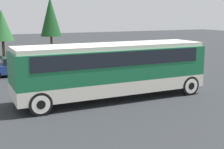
% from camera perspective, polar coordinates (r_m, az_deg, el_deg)
% --- Properties ---
extents(ground_plane, '(120.00, 120.00, 0.00)m').
position_cam_1_polar(ground_plane, '(17.03, 0.00, -4.43)').
color(ground_plane, '#26282B').
extents(tour_bus, '(10.41, 2.69, 2.98)m').
position_cam_1_polar(tour_bus, '(16.68, 0.30, 1.59)').
color(tour_bus, silver).
rests_on(tour_bus, ground_plane).
extents(parked_car_near, '(4.54, 1.79, 1.31)m').
position_cam_1_polar(parked_car_near, '(24.98, -1.87, 2.05)').
color(parked_car_near, black).
rests_on(parked_car_near, ground_plane).
extents(parked_car_mid, '(4.71, 1.83, 1.37)m').
position_cam_1_polar(parked_car_mid, '(24.53, -16.24, 1.52)').
color(parked_car_mid, navy).
rests_on(parked_car_mid, ground_plane).
extents(tree_left, '(2.50, 2.50, 6.56)m').
position_cam_1_polar(tree_left, '(38.61, -11.18, 10.32)').
color(tree_left, brown).
rests_on(tree_left, ground_plane).
extents(tree_center, '(2.34, 2.34, 5.01)m').
position_cam_1_polar(tree_center, '(35.09, -19.48, 8.47)').
color(tree_center, brown).
rests_on(tree_center, ground_plane).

